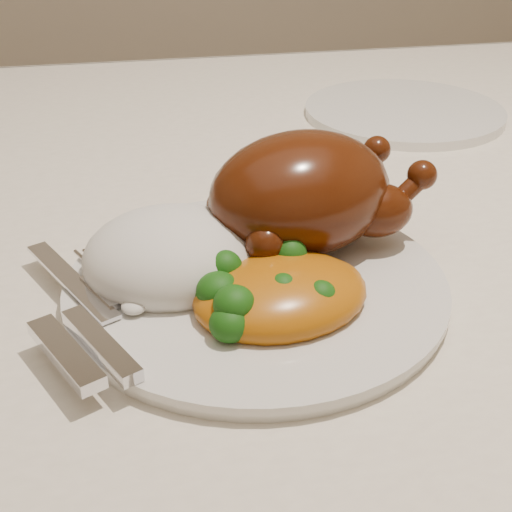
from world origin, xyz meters
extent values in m
cube|color=brown|center=(0.00, 0.00, 0.74)|extent=(1.60, 0.90, 0.04)
cube|color=#F0E4CE|center=(0.00, 0.00, 0.76)|extent=(1.72, 1.02, 0.01)
cube|color=#F0E4CE|center=(0.00, 0.51, 0.68)|extent=(1.72, 0.01, 0.18)
cylinder|color=silver|center=(-0.02, -0.18, 0.77)|extent=(0.33, 0.33, 0.01)
cylinder|color=silver|center=(0.23, 0.19, 0.77)|extent=(0.30, 0.30, 0.01)
ellipsoid|color=#4C1B08|center=(0.02, -0.13, 0.83)|extent=(0.17, 0.15, 0.09)
ellipsoid|color=#4C1B08|center=(0.01, -0.13, 0.85)|extent=(0.08, 0.07, 0.04)
ellipsoid|color=#4C1B08|center=(0.08, -0.14, 0.81)|extent=(0.06, 0.04, 0.04)
sphere|color=#4C1B08|center=(0.12, -0.13, 0.83)|extent=(0.02, 0.02, 0.02)
ellipsoid|color=#4C1B08|center=(0.06, -0.09, 0.81)|extent=(0.06, 0.04, 0.04)
sphere|color=#4C1B08|center=(0.10, -0.07, 0.83)|extent=(0.02, 0.02, 0.02)
sphere|color=#4C1B08|center=(-0.02, -0.18, 0.81)|extent=(0.03, 0.03, 0.03)
sphere|color=#4C1B08|center=(-0.04, -0.11, 0.81)|extent=(0.03, 0.03, 0.03)
ellipsoid|color=white|center=(-0.08, -0.15, 0.79)|extent=(0.13, 0.12, 0.07)
ellipsoid|color=#B9700B|center=(-0.01, -0.21, 0.79)|extent=(0.14, 0.12, 0.04)
ellipsoid|color=#B9700B|center=(0.02, -0.20, 0.79)|extent=(0.06, 0.05, 0.03)
ellipsoid|color=#113909|center=(-0.05, -0.19, 0.80)|extent=(0.03, 0.03, 0.03)
ellipsoid|color=#113909|center=(0.00, -0.18, 0.80)|extent=(0.03, 0.03, 0.03)
ellipsoid|color=#113909|center=(-0.02, -0.21, 0.79)|extent=(0.03, 0.03, 0.03)
ellipsoid|color=#113909|center=(-0.06, -0.21, 0.79)|extent=(0.03, 0.03, 0.03)
ellipsoid|color=#113909|center=(0.01, -0.23, 0.80)|extent=(0.02, 0.02, 0.03)
ellipsoid|color=#113909|center=(-0.01, -0.22, 0.80)|extent=(0.02, 0.02, 0.02)
ellipsoid|color=#113909|center=(-0.05, -0.24, 0.80)|extent=(0.03, 0.03, 0.02)
ellipsoid|color=#113909|center=(-0.05, -0.24, 0.79)|extent=(0.03, 0.03, 0.02)
ellipsoid|color=#113909|center=(-0.06, -0.21, 0.80)|extent=(0.03, 0.03, 0.03)
cube|color=silver|center=(-0.16, -0.16, 0.78)|extent=(0.07, 0.12, 0.00)
cube|color=silver|center=(-0.16, -0.25, 0.79)|extent=(0.05, 0.08, 0.01)
cube|color=silver|center=(-0.14, -0.24, 0.79)|extent=(0.05, 0.08, 0.01)
cube|color=silver|center=(-0.14, -0.16, 0.78)|extent=(0.05, 0.09, 0.00)
camera|label=1|loc=(-0.11, -0.61, 1.06)|focal=50.00mm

